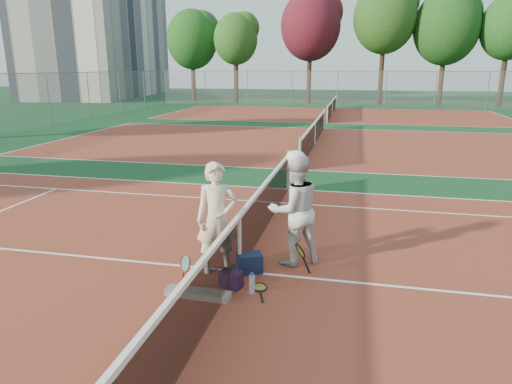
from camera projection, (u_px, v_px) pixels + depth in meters
ground at (240, 272)px, 7.65m from camera, size 130.00×130.00×0.00m
court_main at (240, 272)px, 7.65m from camera, size 23.77×10.97×0.01m
court_far_a at (315, 144)px, 20.37m from camera, size 23.77×10.97×0.01m
court_far_b at (332, 114)px, 33.08m from camera, size 23.77×10.97×0.01m
net_main at (239, 243)px, 7.52m from camera, size 0.10×10.98×1.02m
net_far_a at (315, 133)px, 20.23m from camera, size 0.10×10.98×1.02m
net_far_b at (332, 107)px, 32.95m from camera, size 0.10×10.98×1.02m
fence_back at (337, 89)px, 39.28m from camera, size 32.00×0.06×3.00m
apartment_block at (100, 30)px, 52.91m from camera, size 12.96×23.18×15.00m
player_a at (217, 218)px, 7.44m from camera, size 0.80×0.67×1.86m
player_b at (294, 210)px, 7.77m from camera, size 1.18×1.12×1.93m
racket_red at (186, 273)px, 6.93m from camera, size 0.33×0.31×0.58m
racket_black_held at (300, 260)px, 7.45m from camera, size 0.38×0.38×0.56m
racket_spare at (260, 287)px, 7.08m from camera, size 0.44×0.65×0.03m
sports_bag_navy at (249, 263)px, 7.60m from camera, size 0.49×0.43×0.32m
sports_bag_purple at (231, 279)px, 7.08m from camera, size 0.37×0.30×0.27m
net_cover_canvas at (198, 294)px, 6.80m from camera, size 1.00×0.28×0.10m
water_bottle at (252, 284)px, 6.88m from camera, size 0.09×0.09×0.30m
tree_back_0 at (192, 40)px, 44.84m from camera, size 4.97×4.97×8.81m
tree_back_1 at (236, 39)px, 42.62m from camera, size 4.11×4.11×8.23m
tree_back_maroon at (311, 26)px, 41.75m from camera, size 5.48×5.48×10.13m
tree_back_3 at (385, 17)px, 40.18m from camera, size 5.50×5.50×10.75m
tree_back_4 at (446, 28)px, 39.49m from camera, size 5.59×5.59×9.87m
tree_back_5 at (509, 28)px, 38.07m from camera, size 4.67×4.67×9.23m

